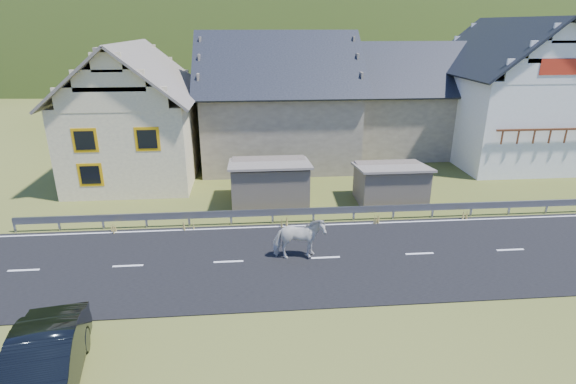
{
  "coord_description": "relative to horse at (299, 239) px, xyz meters",
  "views": [
    {
      "loc": [
        -2.95,
        -16.24,
        9.11
      ],
      "look_at": [
        -1.43,
        1.59,
        2.4
      ],
      "focal_mm": 28.0,
      "sensor_mm": 36.0,
      "label": 1
    }
  ],
  "objects": [
    {
      "name": "house_stone_a",
      "position": [
        0.11,
        14.94,
        3.71
      ],
      "size": [
        10.8,
        9.8,
        8.9
      ],
      "color": "gray",
      "rests_on": "ground"
    },
    {
      "name": "lane_markings",
      "position": [
        1.11,
        -0.06,
        -0.88
      ],
      "size": [
        60.0,
        6.6,
        0.01
      ],
      "primitive_type": "cube",
      "color": "silver",
      "rests_on": "road"
    },
    {
      "name": "mountain",
      "position": [
        6.11,
        179.94,
        -20.92
      ],
      "size": [
        440.0,
        280.0,
        260.0
      ],
      "primitive_type": "ellipsoid",
      "color": "#283914",
      "rests_on": "ground"
    },
    {
      "name": "conifer_patch",
      "position": [
        -53.89,
        109.94,
        5.08
      ],
      "size": [
        76.0,
        50.0,
        28.0
      ],
      "primitive_type": "ellipsoid",
      "color": "black",
      "rests_on": "ground"
    },
    {
      "name": "ground",
      "position": [
        1.11,
        -0.06,
        -0.92
      ],
      "size": [
        160.0,
        160.0,
        0.0
      ],
      "primitive_type": "plane",
      "color": "#404B18",
      "rests_on": "ground"
    },
    {
      "name": "horse",
      "position": [
        0.0,
        0.0,
        0.0
      ],
      "size": [
        1.06,
        2.14,
        1.76
      ],
      "primitive_type": "imported",
      "rotation": [
        0.0,
        0.0,
        1.62
      ],
      "color": "beige",
      "rests_on": "road"
    },
    {
      "name": "road",
      "position": [
        1.11,
        -0.06,
        -0.9
      ],
      "size": [
        60.0,
        7.0,
        0.04
      ],
      "primitive_type": "cube",
      "color": "black",
      "rests_on": "ground"
    },
    {
      "name": "shed_right",
      "position": [
        5.61,
        5.94,
        0.08
      ],
      "size": [
        3.8,
        2.9,
        2.2
      ],
      "primitive_type": "cube",
      "color": "#6F6353",
      "rests_on": "ground"
    },
    {
      "name": "guardrail",
      "position": [
        1.11,
        3.62,
        -0.36
      ],
      "size": [
        28.1,
        0.09,
        0.75
      ],
      "color": "#93969B",
      "rests_on": "ground"
    },
    {
      "name": "car",
      "position": [
        -7.37,
        -6.52,
        -0.14
      ],
      "size": [
        2.47,
        4.98,
        1.57
      ],
      "primitive_type": "imported",
      "rotation": [
        0.0,
        0.0,
        0.18
      ],
      "color": "black",
      "rests_on": "ground"
    },
    {
      "name": "shed_left",
      "position": [
        -0.89,
        6.44,
        0.18
      ],
      "size": [
        4.3,
        3.3,
        2.4
      ],
      "primitive_type": "cube",
      "color": "#6F6353",
      "rests_on": "ground"
    },
    {
      "name": "house_stone_b",
      "position": [
        10.11,
        16.94,
        3.31
      ],
      "size": [
        9.8,
        8.8,
        8.1
      ],
      "color": "gray",
      "rests_on": "ground"
    },
    {
      "name": "house_cream",
      "position": [
        -8.89,
        11.94,
        3.43
      ],
      "size": [
        7.8,
        9.8,
        8.3
      ],
      "color": "#F8E9AF",
      "rests_on": "ground"
    },
    {
      "name": "house_white",
      "position": [
        16.11,
        13.94,
        4.14
      ],
      "size": [
        8.8,
        10.8,
        9.7
      ],
      "color": "silver",
      "rests_on": "ground"
    }
  ]
}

